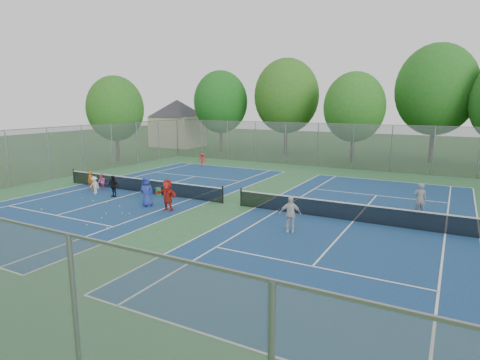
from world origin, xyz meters
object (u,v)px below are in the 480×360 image
instructor (420,199)px  ball_crate (147,191)px  net_left (140,185)px  net_right (354,213)px  ball_hopper (158,192)px

instructor → ball_crate: bearing=-0.4°
ball_crate → instructor: size_ratio=0.21×
instructor → net_left: bearing=-1.3°
net_left → instructor: bearing=9.8°
net_right → ball_hopper: bearing=-178.9°
net_left → ball_hopper: (1.74, -0.24, -0.19)m
ball_hopper → instructor: instructor is taller
net_right → instructor: 4.02m
ball_crate → net_right: bearing=0.6°
net_left → net_right: bearing=0.0°
net_right → net_left: bearing=180.0°
instructor → ball_hopper: bearing=0.7°
net_left → instructor: (16.77, 2.88, 0.41)m
net_right → ball_crate: net_right is taller
net_right → ball_hopper: net_right is taller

